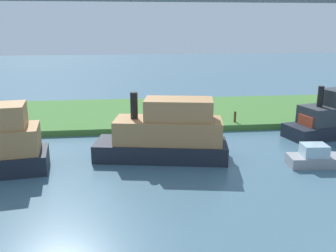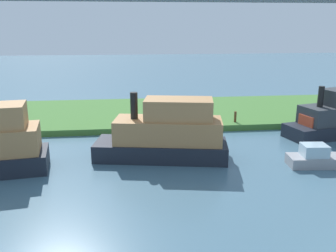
% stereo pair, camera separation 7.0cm
% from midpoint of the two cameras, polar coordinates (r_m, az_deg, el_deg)
% --- Properties ---
extents(ground_plane, '(160.00, 160.00, 0.00)m').
position_cam_midpoint_polar(ground_plane, '(29.59, 2.57, -1.04)').
color(ground_plane, '#476B7F').
extents(grassy_bank, '(80.00, 12.00, 0.50)m').
position_cam_midpoint_polar(grassy_bank, '(35.26, 1.04, 2.12)').
color(grassy_bank, '#427533').
rests_on(grassy_bank, ground).
extents(person_on_bank, '(0.45, 0.45, 1.39)m').
position_cam_midpoint_polar(person_on_bank, '(31.08, 5.93, 2.00)').
color(person_on_bank, '#2D334C').
rests_on(person_on_bank, grassy_bank).
extents(mooring_post, '(0.20, 0.20, 0.90)m').
position_cam_midpoint_polar(mooring_post, '(31.24, 10.32, 1.43)').
color(mooring_post, brown).
rests_on(mooring_post, grassy_bank).
extents(motorboat_white, '(8.84, 4.29, 4.33)m').
position_cam_midpoint_polar(motorboat_white, '(23.51, -0.47, -1.35)').
color(motorboat_white, '#1E232D').
rests_on(motorboat_white, ground).
extents(riverboat_paddlewheel, '(4.24, 1.81, 1.38)m').
position_cam_midpoint_polar(riverboat_paddlewheel, '(24.48, 22.49, -4.63)').
color(riverboat_paddlewheel, '#99999E').
rests_on(riverboat_paddlewheel, ground).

